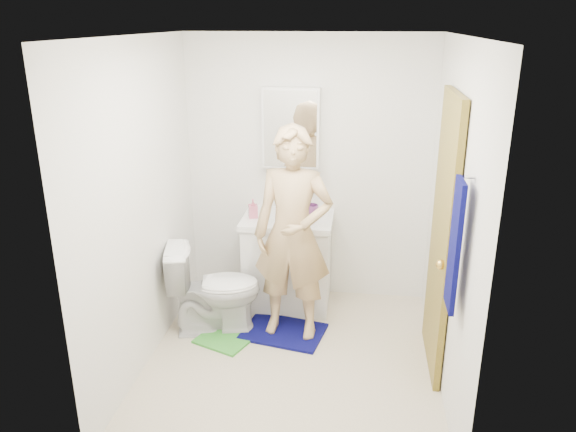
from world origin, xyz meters
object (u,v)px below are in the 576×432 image
object	(u,v)px
vanity_cabinet	(288,264)
man	(293,235)
medicine_cabinet	(291,128)
towel	(455,246)
toothbrush_cup	(311,210)
toilet	(214,288)
soap_dispenser	(253,208)

from	to	relation	value
vanity_cabinet	man	distance (m)	0.72
medicine_cabinet	towel	world-z (taller)	medicine_cabinet
towel	man	bearing A→B (deg)	137.80
toothbrush_cup	man	xyz separation A→B (m)	(-0.09, -0.57, -0.01)
vanity_cabinet	toilet	world-z (taller)	vanity_cabinet
toothbrush_cup	toilet	bearing A→B (deg)	-141.45
towel	toothbrush_cup	distance (m)	1.86
toilet	soap_dispenser	bearing A→B (deg)	-39.59
towel	toothbrush_cup	world-z (taller)	towel
toilet	medicine_cabinet	bearing A→B (deg)	-48.58
toilet	toothbrush_cup	size ratio (longest dim) A/B	5.80
soap_dispenser	man	distance (m)	0.62
vanity_cabinet	toothbrush_cup	distance (m)	0.54
vanity_cabinet	medicine_cabinet	distance (m)	1.22
vanity_cabinet	soap_dispenser	distance (m)	0.61
man	toothbrush_cup	bearing A→B (deg)	86.54
vanity_cabinet	medicine_cabinet	size ratio (longest dim) A/B	1.14
vanity_cabinet	toothbrush_cup	world-z (taller)	toothbrush_cup
medicine_cabinet	towel	size ratio (longest dim) A/B	0.87
vanity_cabinet	towel	bearing A→B (deg)	-51.53
man	vanity_cabinet	bearing A→B (deg)	107.57
vanity_cabinet	man	bearing A→B (deg)	-78.00
medicine_cabinet	toilet	world-z (taller)	medicine_cabinet
toothbrush_cup	man	bearing A→B (deg)	-99.04
medicine_cabinet	towel	distance (m)	2.11
vanity_cabinet	man	world-z (taller)	man
toothbrush_cup	medicine_cabinet	bearing A→B (deg)	140.60
towel	man	size ratio (longest dim) A/B	0.46
soap_dispenser	vanity_cabinet	bearing A→B (deg)	8.78
toilet	man	world-z (taller)	man
vanity_cabinet	toothbrush_cup	bearing A→B (deg)	16.70
toothbrush_cup	man	size ratio (longest dim) A/B	0.08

